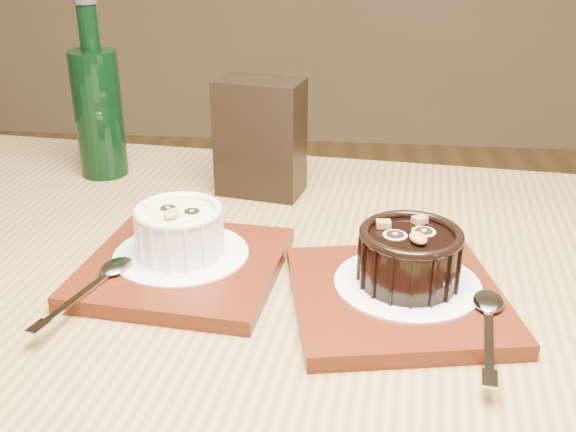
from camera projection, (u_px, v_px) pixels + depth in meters
The scene contains 11 objects.
table at pixel (294, 393), 0.63m from camera, with size 1.27×0.92×0.75m.
tray_left at pixel (183, 267), 0.64m from camera, with size 0.18×0.18×0.01m, color #561F0E.
doily_left at pixel (181, 253), 0.65m from camera, with size 0.13×0.13×0.00m, color white.
ramekin_white at pixel (179, 228), 0.64m from camera, with size 0.08×0.08×0.05m.
spoon_left at pixel (93, 284), 0.59m from camera, with size 0.03×0.13×0.01m, color silver, non-canonical shape.
tray_right at pixel (397, 298), 0.59m from camera, with size 0.18×0.18×0.01m, color #561F0E.
doily_right at pixel (407, 283), 0.60m from camera, with size 0.13×0.13×0.00m, color white.
ramekin_dark at pixel (410, 254), 0.59m from camera, with size 0.09×0.09×0.05m.
spoon_right at pixel (489, 324), 0.54m from camera, with size 0.03×0.13×0.01m, color silver, non-canonical shape.
condiment_stand at pixel (260, 138), 0.80m from camera, with size 0.10×0.06×0.14m, color black.
green_bottle at pixel (98, 109), 0.86m from camera, with size 0.06×0.06×0.23m.
Camera 1 is at (-0.12, -0.75, 1.07)m, focal length 42.00 mm.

